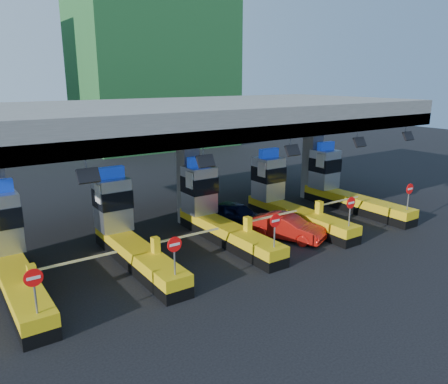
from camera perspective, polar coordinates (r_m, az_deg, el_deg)
ground at (r=23.54m, az=-0.88°, el=-6.01°), size 120.00×120.00×0.00m
toll_canopy at (r=24.57m, az=-4.70°, el=9.53°), size 28.00×12.09×7.00m
toll_lane_far_left at (r=20.00m, az=-26.20°, el=-7.15°), size 4.43×8.00×4.16m
toll_lane_left at (r=21.14m, az=-12.73°, el=-4.81°), size 4.43×8.00×4.16m
toll_lane_center at (r=23.31m, az=-1.27°, el=-2.59°), size 4.43×8.00×4.16m
toll_lane_right at (r=26.27m, az=7.89°, el=-0.73°), size 4.43×8.00×4.16m
toll_lane_far_right at (r=29.78m, az=15.04°, el=0.74°), size 4.43×8.00×4.16m
bg_building_scaffold at (r=56.14m, az=-9.37°, el=20.33°), size 18.00×12.00×28.00m
van at (r=25.09m, az=1.60°, el=-2.99°), size 3.01×4.45×1.41m
red_car at (r=23.42m, az=8.24°, el=-4.56°), size 2.88×4.22×1.32m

